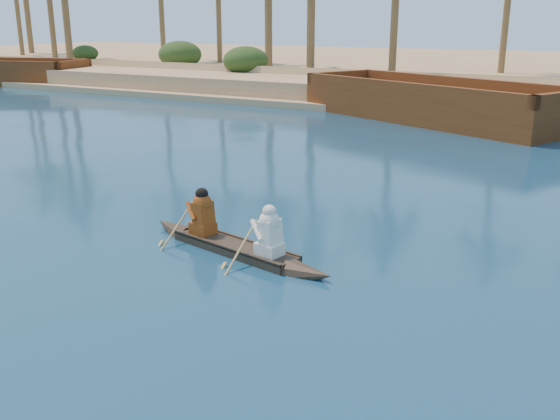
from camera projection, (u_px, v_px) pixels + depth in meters
The scene contains 6 objects.
ground at pixel (118, 275), 11.73m from camera, with size 160.00×160.00×0.00m, color #0B2B4B.
sandy_embankment at pixel (531, 74), 50.46m from camera, with size 150.00×51.00×1.50m.
shrub_cluster at pixel (490, 80), 37.50m from camera, with size 100.00×6.00×2.40m, color #223613, non-canonical shape.
canoe at pixel (235, 240), 12.82m from camera, with size 5.03×1.65×1.38m.
barge_left at pixel (1, 74), 47.84m from camera, with size 13.92×7.68×2.20m.
barge_mid at pixel (432, 104), 30.07m from camera, with size 14.28×9.58×2.27m.
Camera 1 is at (8.08, -7.89, 4.56)m, focal length 40.00 mm.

